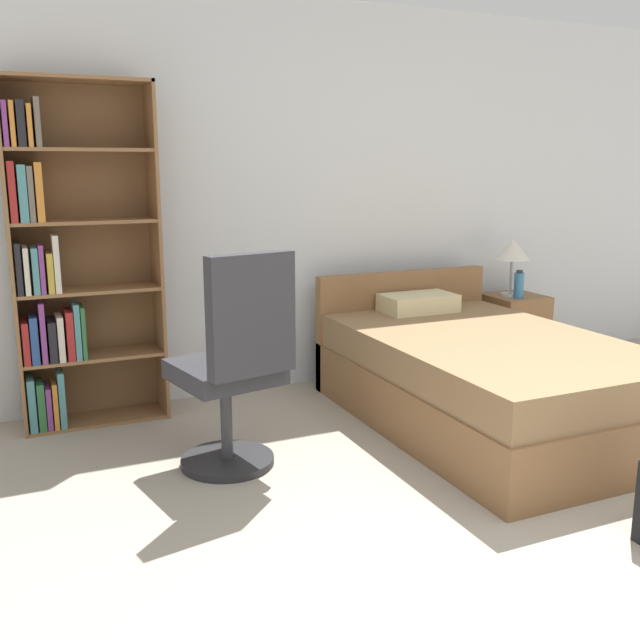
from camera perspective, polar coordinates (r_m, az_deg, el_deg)
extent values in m
cube|color=silver|center=(4.98, -0.60, 9.65)|extent=(9.00, 0.06, 2.60)
cube|color=brown|center=(4.36, -23.51, 4.33)|extent=(0.02, 0.31, 2.01)
cube|color=brown|center=(4.45, -12.96, 5.16)|extent=(0.02, 0.31, 2.01)
cube|color=brown|center=(4.53, -18.39, 4.98)|extent=(0.83, 0.01, 2.01)
cube|color=brown|center=(4.61, -17.36, -7.54)|extent=(0.79, 0.29, 0.02)
cube|color=teal|center=(4.50, -22.07, -6.18)|extent=(0.04, 0.19, 0.31)
cube|color=#2D6638|center=(4.49, -21.42, -6.32)|extent=(0.04, 0.18, 0.28)
cube|color=#7A387F|center=(4.51, -20.91, -6.41)|extent=(0.03, 0.21, 0.25)
cube|color=orange|center=(4.51, -20.46, -6.24)|extent=(0.03, 0.21, 0.27)
cube|color=teal|center=(4.49, -19.99, -5.89)|extent=(0.04, 0.17, 0.34)
cube|color=brown|center=(4.50, -17.68, -2.72)|extent=(0.79, 0.29, 0.02)
cube|color=maroon|center=(4.42, -22.51, -1.57)|extent=(0.04, 0.24, 0.24)
cube|color=navy|center=(4.39, -21.91, -1.42)|extent=(0.04, 0.18, 0.27)
cube|color=#7A387F|center=(4.41, -21.35, -0.80)|extent=(0.03, 0.24, 0.35)
cube|color=black|center=(4.41, -20.66, -1.50)|extent=(0.04, 0.21, 0.24)
cube|color=beige|center=(4.40, -20.07, -1.31)|extent=(0.03, 0.19, 0.26)
cube|color=maroon|center=(4.41, -19.43, -1.06)|extent=(0.04, 0.21, 0.29)
cube|color=teal|center=(4.40, -18.91, -0.78)|extent=(0.03, 0.19, 0.33)
cube|color=#2D6638|center=(4.41, -18.48, -0.85)|extent=(0.02, 0.20, 0.31)
cube|color=brown|center=(4.41, -18.02, 2.32)|extent=(0.79, 0.29, 0.02)
cube|color=black|center=(4.33, -22.99, 3.84)|extent=(0.03, 0.21, 0.29)
cube|color=beige|center=(4.34, -22.46, 3.73)|extent=(0.03, 0.23, 0.26)
cube|color=teal|center=(4.32, -21.85, 3.73)|extent=(0.03, 0.19, 0.26)
cube|color=#7A387F|center=(4.32, -21.40, 3.85)|extent=(0.03, 0.18, 0.27)
cube|color=gold|center=(4.34, -20.83, 3.62)|extent=(0.03, 0.21, 0.23)
cube|color=beige|center=(4.33, -20.38, 4.29)|extent=(0.03, 0.20, 0.33)
cube|color=brown|center=(4.37, -18.37, 7.51)|extent=(0.79, 0.29, 0.02)
cube|color=maroon|center=(4.29, -23.42, 9.38)|extent=(0.04, 0.19, 0.33)
cube|color=teal|center=(4.31, -22.72, 9.33)|extent=(0.04, 0.23, 0.31)
cube|color=#665B51|center=(4.30, -22.15, 9.32)|extent=(0.03, 0.21, 0.30)
cube|color=orange|center=(4.32, -21.60, 9.51)|extent=(0.04, 0.24, 0.32)
cube|color=brown|center=(4.35, -18.74, 12.76)|extent=(0.79, 0.29, 0.02)
cube|color=#7A387F|center=(4.31, -23.92, 14.10)|extent=(0.03, 0.24, 0.24)
cube|color=orange|center=(4.31, -23.44, 14.15)|extent=(0.02, 0.23, 0.24)
cube|color=black|center=(4.32, -22.86, 14.22)|extent=(0.04, 0.24, 0.24)
cube|color=orange|center=(4.29, -22.25, 14.17)|extent=(0.02, 0.19, 0.23)
cube|color=#665B51|center=(4.31, -21.73, 14.43)|extent=(0.03, 0.23, 0.26)
cube|color=brown|center=(4.38, -19.10, 17.74)|extent=(0.83, 0.31, 0.02)
cube|color=brown|center=(4.40, 13.14, -6.08)|extent=(1.31, 2.08, 0.34)
cube|color=olive|center=(4.32, 13.31, -2.63)|extent=(1.29, 2.04, 0.21)
cube|color=brown|center=(5.14, 6.56, -0.51)|extent=(1.31, 0.08, 0.80)
cube|color=beige|center=(4.92, 7.86, 1.37)|extent=(0.50, 0.30, 0.12)
cylinder|color=#232326|center=(3.82, -7.40, -11.09)|extent=(0.48, 0.48, 0.04)
cylinder|color=#333338|center=(3.74, -7.50, -7.89)|extent=(0.06, 0.06, 0.42)
cube|color=#2D2D33|center=(3.66, -7.61, -4.09)|extent=(0.57, 0.57, 0.10)
cube|color=#2D2D33|center=(3.34, -5.51, 0.39)|extent=(0.45, 0.17, 0.58)
cube|color=brown|center=(5.65, 15.19, -0.89)|extent=(0.40, 0.40, 0.56)
sphere|color=tan|center=(5.47, 16.65, -0.19)|extent=(0.02, 0.02, 0.02)
cylinder|color=#B2B2B7|center=(5.56, 14.96, 1.98)|extent=(0.15, 0.15, 0.02)
cylinder|color=#B2B2B7|center=(5.53, 15.04, 3.38)|extent=(0.02, 0.02, 0.26)
cone|color=silver|center=(5.51, 15.16, 5.49)|extent=(0.25, 0.25, 0.15)
cylinder|color=teal|center=(5.47, 15.62, 2.67)|extent=(0.07, 0.07, 0.19)
cylinder|color=#2D2D33|center=(5.46, 15.68, 3.75)|extent=(0.05, 0.05, 0.02)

